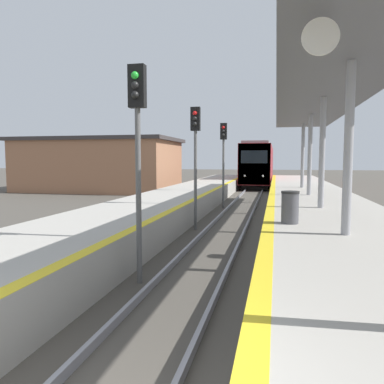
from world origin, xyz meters
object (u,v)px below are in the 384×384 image
signal_mid (195,145)px  signal_far (223,149)px  train (260,164)px  signal_near (138,133)px  trash_bin (290,207)px

signal_mid → signal_far: 6.55m
train → signal_far: signal_far is taller
train → signal_mid: size_ratio=4.61×
signal_near → signal_mid: same height
signal_near → signal_far: same height
train → signal_near: bearing=-91.8°
train → signal_near: signal_near is taller
train → trash_bin: bearing=-86.1°
signal_far → trash_bin: (3.26, -10.34, -1.86)m
train → signal_near: (-1.10, -35.13, 1.08)m
train → signal_far: 22.09m
train → trash_bin: size_ratio=24.80×
train → signal_mid: (-1.24, -28.58, 1.08)m
signal_mid → trash_bin: size_ratio=5.38×
train → signal_far: (-1.05, -22.03, 1.08)m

